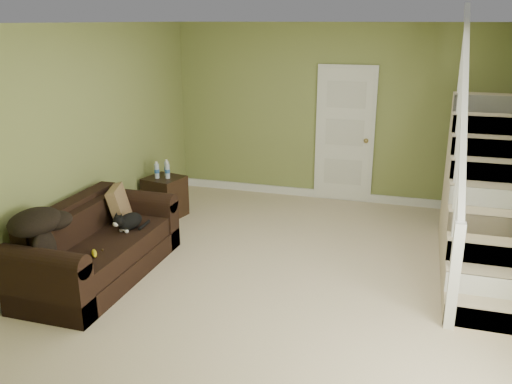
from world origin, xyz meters
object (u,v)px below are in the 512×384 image
Objects in this scene: side_table at (165,196)px; cat at (129,222)px; banana at (94,253)px; sofa at (97,249)px.

cat is (0.35, -1.59, 0.24)m from side_table.
cat is 0.71m from banana.
sofa is 1.90m from side_table.
side_table is at bearing 62.29° from banana.
cat is at bearing 54.43° from sofa.
banana is at bearing -77.37° from cat.
sofa is 0.49m from banana.
cat is at bearing 54.57° from banana.
cat reaches higher than banana.
sofa is 0.44m from cat.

